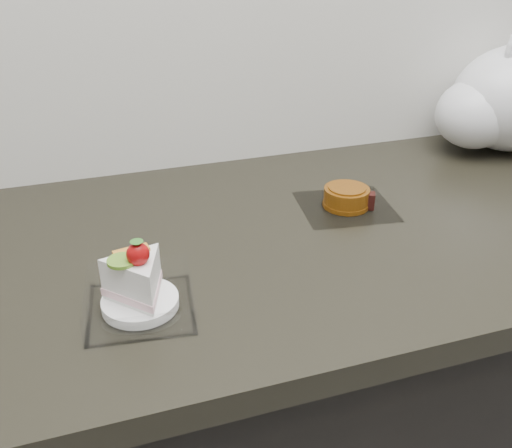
# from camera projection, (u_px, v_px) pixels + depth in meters

# --- Properties ---
(counter) EXTENTS (2.04, 0.64, 0.90)m
(counter) POSITION_uv_depth(u_px,v_px,m) (301.00, 421.00, 1.15)
(counter) COLOR black
(counter) RESTS_ON ground
(cake_tray) EXTENTS (0.15, 0.15, 0.11)m
(cake_tray) POSITION_uv_depth(u_px,v_px,m) (139.00, 291.00, 0.72)
(cake_tray) COLOR white
(cake_tray) RESTS_ON counter
(mooncake_wrap) EXTENTS (0.17, 0.17, 0.04)m
(mooncake_wrap) POSITION_uv_depth(u_px,v_px,m) (347.00, 199.00, 0.98)
(mooncake_wrap) COLOR white
(mooncake_wrap) RESTS_ON counter
(plastic_bag) EXTENTS (0.36, 0.28, 0.27)m
(plastic_bag) POSITION_uv_depth(u_px,v_px,m) (510.00, 100.00, 1.19)
(plastic_bag) COLOR silver
(plastic_bag) RESTS_ON counter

